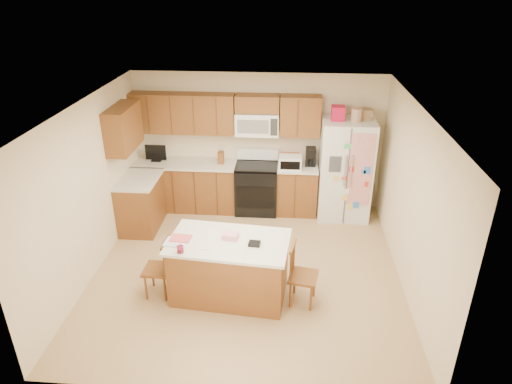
# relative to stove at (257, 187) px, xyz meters

# --- Properties ---
(ground) EXTENTS (4.50, 4.50, 0.00)m
(ground) POSITION_rel_stove_xyz_m (0.00, -1.94, -0.47)
(ground) COLOR tan
(ground) RESTS_ON ground
(room_shell) EXTENTS (4.60, 4.60, 2.52)m
(room_shell) POSITION_rel_stove_xyz_m (0.00, -1.94, 0.97)
(room_shell) COLOR beige
(room_shell) RESTS_ON ground
(cabinetry) EXTENTS (3.36, 1.56, 2.15)m
(cabinetry) POSITION_rel_stove_xyz_m (-0.98, -0.15, 0.44)
(cabinetry) COLOR brown
(cabinetry) RESTS_ON ground
(stove) EXTENTS (0.76, 0.65, 1.13)m
(stove) POSITION_rel_stove_xyz_m (0.00, 0.00, 0.00)
(stove) COLOR black
(stove) RESTS_ON ground
(refrigerator) EXTENTS (0.90, 0.79, 2.04)m
(refrigerator) POSITION_rel_stove_xyz_m (1.57, -0.06, 0.45)
(refrigerator) COLOR white
(refrigerator) RESTS_ON ground
(island) EXTENTS (1.67, 1.07, 0.96)m
(island) POSITION_rel_stove_xyz_m (-0.18, -2.52, -0.04)
(island) COLOR brown
(island) RESTS_ON ground
(windsor_chair_left) EXTENTS (0.36, 0.38, 0.86)m
(windsor_chair_left) POSITION_rel_stove_xyz_m (-1.15, -2.57, -0.07)
(windsor_chair_left) COLOR brown
(windsor_chair_left) RESTS_ON ground
(windsor_chair_back) EXTENTS (0.38, 0.36, 0.86)m
(windsor_chair_back) POSITION_rel_stove_xyz_m (-0.17, -1.92, -0.07)
(windsor_chair_back) COLOR brown
(windsor_chair_back) RESTS_ON ground
(windsor_chair_right) EXTENTS (0.43, 0.44, 0.89)m
(windsor_chair_right) POSITION_rel_stove_xyz_m (0.79, -2.60, -0.05)
(windsor_chair_right) COLOR brown
(windsor_chair_right) RESTS_ON ground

